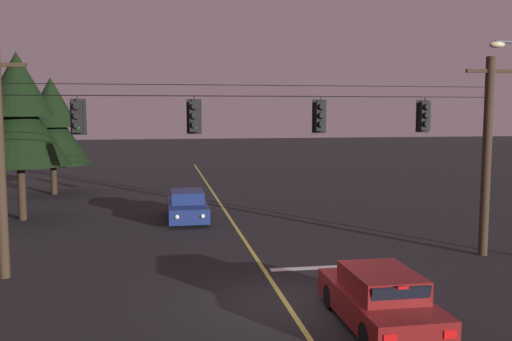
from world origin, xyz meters
TOP-DOWN VIEW (x-y plane):
  - ground_plane at (0.00, 0.00)m, footprint 180.00×180.00m
  - lane_centre_stripe at (0.00, 9.72)m, footprint 0.14×60.00m
  - stop_bar_paint at (1.90, 3.12)m, footprint 3.40×0.36m
  - signal_span_assembly at (-0.00, 3.72)m, footprint 17.96×0.32m
  - traffic_light_leftmost at (-5.75, 3.70)m, footprint 0.48×0.41m
  - traffic_light_left_inner at (-2.17, 3.70)m, footprint 0.48×0.41m
  - traffic_light_centre at (1.99, 3.70)m, footprint 0.48×0.41m
  - traffic_light_right_inner at (5.69, 3.70)m, footprint 0.48×0.41m
  - car_waiting_near_lane at (1.85, -2.00)m, footprint 1.80×4.33m
  - car_oncoming_lead at (-2.04, 12.09)m, footprint 1.80×4.42m
  - tree_verge_near at (-9.73, 13.39)m, footprint 4.58×4.58m
  - tree_verge_far at (-9.77, 21.77)m, footprint 4.61×4.61m

SIDE VIEW (x-z plane):
  - ground_plane at x=0.00m, z-range 0.00..0.00m
  - lane_centre_stripe at x=0.00m, z-range 0.00..0.01m
  - stop_bar_paint at x=1.90m, z-range 0.00..0.01m
  - car_oncoming_lead at x=-2.04m, z-range -0.05..1.34m
  - car_waiting_near_lane at x=1.85m, z-range -0.05..1.34m
  - signal_span_assembly at x=0.00m, z-range 0.15..7.17m
  - tree_verge_far at x=-9.77m, z-range 0.68..7.85m
  - traffic_light_leftmost at x=-5.75m, z-range 4.36..5.58m
  - traffic_light_left_inner at x=-2.17m, z-range 4.36..5.58m
  - traffic_light_centre at x=1.99m, z-range 4.36..5.58m
  - traffic_light_right_inner at x=5.69m, z-range 4.36..5.58m
  - tree_verge_near at x=-9.73m, z-range 1.04..8.91m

